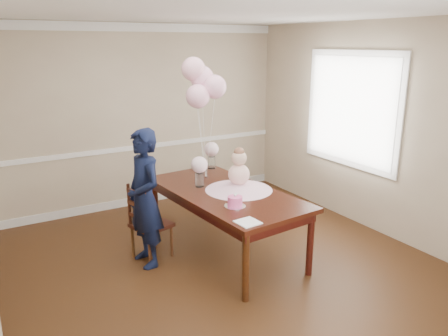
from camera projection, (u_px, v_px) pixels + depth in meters
floor at (229, 270)px, 4.82m from camera, size 4.50×5.00×0.00m
ceiling at (230, 11)px, 4.07m from camera, size 4.50×5.00×0.02m
wall_back at (143, 117)px, 6.51m from camera, size 4.50×0.02×2.70m
wall_right at (381, 130)px, 5.54m from camera, size 0.02×5.00×2.70m
chair_rail_trim at (145, 147)px, 6.63m from camera, size 4.50×0.02×0.07m
crown_molding at (139, 27)px, 6.15m from camera, size 4.50×0.02×0.12m
baseboard_trim at (147, 199)px, 6.86m from camera, size 4.50×0.02×0.12m
window_frame at (351, 110)px, 5.89m from camera, size 0.02×1.66×1.56m
window_blinds at (350, 110)px, 5.88m from camera, size 0.01×1.50×1.40m
dining_table_top at (225, 193)px, 5.03m from camera, size 1.20×2.14×0.05m
table_apron at (225, 199)px, 5.06m from camera, size 1.09×2.03×0.10m
table_leg_fl at (246, 267)px, 4.16m from camera, size 0.08×0.08×0.72m
table_leg_fr at (310, 244)px, 4.64m from camera, size 0.08×0.08×0.72m
table_leg_bl at (156, 208)px, 5.65m from camera, size 0.08×0.08×0.72m
table_leg_br at (211, 195)px, 6.13m from camera, size 0.08×0.08×0.72m
baby_skirt at (239, 185)px, 5.06m from camera, size 0.85×0.85×0.10m
baby_torso at (239, 174)px, 5.02m from camera, size 0.25×0.25×0.25m
baby_head at (239, 158)px, 4.97m from camera, size 0.18×0.18×0.18m
baby_hair at (239, 153)px, 4.95m from camera, size 0.12×0.12×0.12m
cake_platter at (235, 206)px, 4.55m from camera, size 0.24×0.24×0.01m
birthday_cake at (235, 201)px, 4.53m from camera, size 0.17×0.17×0.10m
cake_flower_a at (235, 195)px, 4.51m from camera, size 0.03×0.03×0.03m
cake_flower_b at (236, 194)px, 4.55m from camera, size 0.03×0.03×0.03m
rose_vase_near at (200, 180)px, 5.16m from camera, size 0.11×0.11×0.17m
roses_near at (199, 165)px, 5.11m from camera, size 0.20×0.20×0.20m
rose_vase_far at (211, 163)px, 5.91m from camera, size 0.11×0.11×0.17m
roses_far at (211, 149)px, 5.86m from camera, size 0.20×0.20×0.20m
napkin at (248, 222)px, 4.14m from camera, size 0.22×0.22×0.01m
balloon_weight at (206, 177)px, 5.53m from camera, size 0.04×0.04×0.02m
balloon_a at (198, 96)px, 5.19m from camera, size 0.29×0.29×0.29m
balloon_b at (215, 87)px, 5.23m from camera, size 0.29×0.29×0.29m
balloon_c at (202, 78)px, 5.28m from camera, size 0.29×0.29×0.29m
balloon_d at (193, 69)px, 5.21m from camera, size 0.29×0.29×0.29m
balloon_ribbon_a at (202, 144)px, 5.38m from camera, size 0.09×0.01×0.86m
balloon_ribbon_b at (210, 139)px, 5.40m from camera, size 0.11×0.05×0.96m
balloon_ribbon_c at (204, 134)px, 5.43m from camera, size 0.02×0.10×1.07m
balloon_ribbon_d at (200, 131)px, 5.39m from camera, size 0.09×0.10×1.17m
dining_chair_seat at (151, 225)px, 5.03m from camera, size 0.48×0.48×0.04m
chair_leg_fl at (150, 250)px, 4.87m from camera, size 0.04×0.04×0.38m
chair_leg_fr at (172, 241)px, 5.09m from camera, size 0.04×0.04×0.38m
chair_leg_bl at (133, 242)px, 5.08m from camera, size 0.04×0.04×0.38m
chair_leg_br at (155, 233)px, 5.30m from camera, size 0.04×0.04×0.38m
chair_back_post_l at (146, 212)px, 4.73m from camera, size 0.04×0.04×0.50m
chair_back_post_r at (129, 205)px, 4.94m from camera, size 0.04×0.04×0.50m
chair_slat_low at (138, 217)px, 4.86m from camera, size 0.13×0.35×0.04m
chair_slat_mid at (137, 205)px, 4.82m from camera, size 0.13×0.35×0.04m
chair_slat_top at (137, 193)px, 4.78m from camera, size 0.13×0.35×0.04m
woman at (144, 199)px, 4.78m from camera, size 0.42×0.59×1.55m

